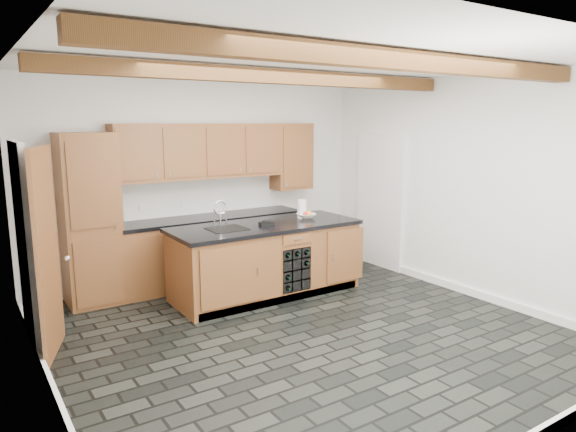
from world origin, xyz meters
The scene contains 10 objects.
ground centered at (0.00, 0.00, 0.00)m, with size 5.00×5.00×0.00m, color black.
room_shell centered at (-0.09, 0.53, 1.53)m, with size 5.01×5.00×5.00m.
back_cabinetry centered at (-0.38, 2.24, 0.98)m, with size 3.65×0.62×2.20m.
island centered at (0.31, 1.28, 0.47)m, with size 2.48×0.96×0.93m.
faucet centered at (-0.25, 1.33, 0.96)m, with size 0.45×0.40×0.34m.
kitchen_scale centered at (0.28, 1.24, 0.96)m, with size 0.20×0.13×0.06m.
fruit_bowl centered at (0.98, 1.36, 0.96)m, with size 0.25×0.25×0.06m, color white.
fruit_cluster centered at (0.98, 1.36, 0.99)m, with size 0.16×0.17×0.07m.
paper_towel centered at (0.93, 1.39, 1.05)m, with size 0.13×0.13×0.25m, color white.
mug centered at (-1.30, 2.24, 0.98)m, with size 0.10×0.10×0.10m, color white.
Camera 1 is at (-3.00, -4.24, 2.22)m, focal length 32.00 mm.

